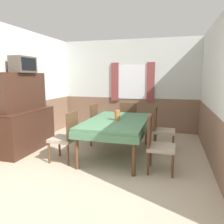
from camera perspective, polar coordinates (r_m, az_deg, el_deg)
The scene contains 13 objects.
ground_plane at distance 3.09m, azimuth -11.80°, elevation -21.68°, with size 16.00×16.00×0.00m, color tan.
wall_back at distance 6.37m, azimuth 4.37°, elevation 6.88°, with size 4.31×0.09×2.60m.
wall_left at distance 5.37m, azimuth -21.55°, elevation 5.74°, with size 0.05×4.29×2.60m.
wall_right at distance 4.34m, azimuth 25.29°, elevation 4.77°, with size 0.05×4.29×2.60m.
dining_table at distance 4.34m, azimuth 1.36°, elevation -3.33°, with size 1.17×1.89×0.73m.
chair_head_window at distance 5.50m, azimuth 4.43°, elevation -2.04°, with size 0.44×0.44×0.94m.
chair_left_far at distance 5.15m, azimuth -6.00°, elevation -2.85°, with size 0.44×0.44×0.94m.
chair_right_near at distance 3.71m, azimuth 11.68°, elevation -7.87°, with size 0.44×0.44×0.94m.
chair_right_far at distance 4.80m, azimuth 12.68°, elevation -3.94°, with size 0.44×0.44×0.94m.
chair_left_near at distance 4.15m, azimuth -11.81°, elevation -6.01°, with size 0.44×0.44×0.94m.
sideboard at distance 4.99m, azimuth -21.53°, elevation -1.57°, with size 0.46×1.45×1.65m.
tv at distance 4.90m, azimuth -22.19°, elevation 11.41°, with size 0.29×0.55×0.33m.
vase at distance 4.25m, azimuth 1.41°, elevation -0.86°, with size 0.11×0.11×0.20m.
Camera 1 is at (1.27, -2.33, 1.58)m, focal length 35.00 mm.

